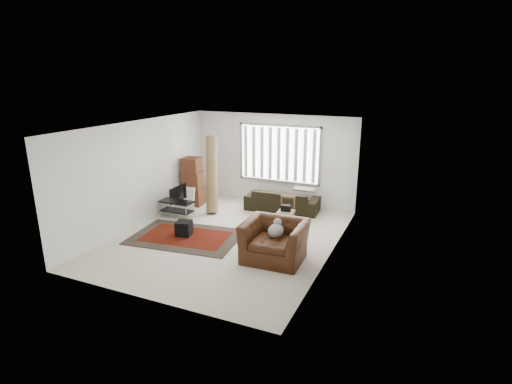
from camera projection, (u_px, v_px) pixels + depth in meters
room at (237, 163)px, 9.58m from camera, size 6.00×6.02×2.71m
persian_rug at (186, 237)px, 9.68m from camera, size 2.76×2.01×0.02m
tv_stand at (177, 205)px, 10.95m from camera, size 0.93×0.42×0.47m
tv at (176, 193)px, 10.85m from camera, size 0.10×0.76×0.43m
subwoofer at (184, 228)px, 9.72m from camera, size 0.42×0.42×0.35m
moving_boxes at (193, 183)px, 11.95m from camera, size 0.65×0.60×1.44m
white_flatpack at (185, 199)px, 11.47m from camera, size 0.58×0.31×0.70m
rolled_rug at (212, 174)px, 11.28m from camera, size 0.69×0.98×2.16m
sofa at (282, 197)px, 11.48m from camera, size 2.16×1.05×0.81m
side_chair at (286, 210)px, 10.31m from camera, size 0.44×0.44×0.76m
armchair at (275, 238)px, 8.41m from camera, size 1.34×1.18×0.96m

